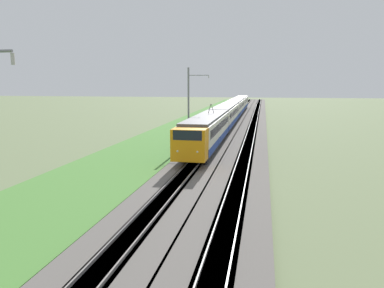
{
  "coord_description": "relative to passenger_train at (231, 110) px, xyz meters",
  "views": [
    {
      "loc": [
        -0.62,
        -5.87,
        7.27
      ],
      "look_at": [
        30.26,
        0.0,
        2.18
      ],
      "focal_mm": 35.0,
      "sensor_mm": 36.0,
      "label": 1
    }
  ],
  "objects": [
    {
      "name": "grass_verge",
      "position": [
        -19.49,
        6.9,
        -2.26
      ],
      "size": [
        240.0,
        8.91,
        0.12
      ],
      "color": "#4C8438",
      "rests_on": "ground"
    },
    {
      "name": "track_main",
      "position": [
        -19.49,
        0.0,
        -2.16
      ],
      "size": [
        240.0,
        1.57,
        0.45
      ],
      "color": "#4C4238",
      "rests_on": "ground"
    },
    {
      "name": "catenary_mast_mid",
      "position": [
        -26.4,
        2.81,
        2.39
      ],
      "size": [
        0.22,
        2.56,
        9.13
      ],
      "color": "slate",
      "rests_on": "ground"
    },
    {
      "name": "ballast_adjacent",
      "position": [
        -19.49,
        -4.28,
        -2.17
      ],
      "size": [
        240.0,
        4.4,
        0.3
      ],
      "color": "#605B56",
      "rests_on": "ground"
    },
    {
      "name": "passenger_train",
      "position": [
        0.0,
        0.0,
        0.0
      ],
      "size": [
        82.01,
        2.97,
        4.96
      ],
      "rotation": [
        0.0,
        0.0,
        3.14
      ],
      "color": "orange",
      "rests_on": "ground"
    },
    {
      "name": "track_adjacent",
      "position": [
        -19.49,
        -4.28,
        -2.16
      ],
      "size": [
        240.0,
        1.57,
        0.45
      ],
      "color": "#4C4238",
      "rests_on": "ground"
    },
    {
      "name": "ballast_main",
      "position": [
        -19.49,
        0.0,
        -2.17
      ],
      "size": [
        240.0,
        4.4,
        0.3
      ],
      "color": "#605B56",
      "rests_on": "ground"
    }
  ]
}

